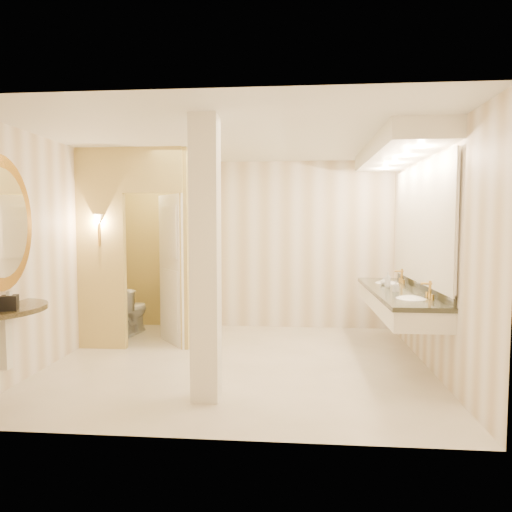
{
  "coord_description": "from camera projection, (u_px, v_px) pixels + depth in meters",
  "views": [
    {
      "loc": [
        0.68,
        -5.43,
        1.69
      ],
      "look_at": [
        0.19,
        0.2,
        1.29
      ],
      "focal_mm": 32.0,
      "sensor_mm": 36.0,
      "label": 1
    }
  ],
  "objects": [
    {
      "name": "floor",
      "position": [
        239.0,
        363.0,
        5.57
      ],
      "size": [
        4.5,
        4.5,
        0.0
      ],
      "primitive_type": "plane",
      "color": "#F0E2CF",
      "rests_on": "ground"
    },
    {
      "name": "ceiling",
      "position": [
        238.0,
        138.0,
        5.38
      ],
      "size": [
        4.5,
        4.5,
        0.0
      ],
      "primitive_type": "plane",
      "rotation": [
        3.14,
        0.0,
        0.0
      ],
      "color": "silver",
      "rests_on": "wall_back"
    },
    {
      "name": "wall_back",
      "position": [
        254.0,
        245.0,
        7.46
      ],
      "size": [
        4.5,
        0.02,
        2.7
      ],
      "primitive_type": "cube",
      "color": "white",
      "rests_on": "floor"
    },
    {
      "name": "wall_front",
      "position": [
        206.0,
        268.0,
        3.49
      ],
      "size": [
        4.5,
        0.02,
        2.7
      ],
      "primitive_type": "cube",
      "color": "white",
      "rests_on": "floor"
    },
    {
      "name": "wall_left",
      "position": [
        59.0,
        251.0,
        5.67
      ],
      "size": [
        0.02,
        4.0,
        2.7
      ],
      "primitive_type": "cube",
      "color": "white",
      "rests_on": "floor"
    },
    {
      "name": "wall_right",
      "position": [
        431.0,
        253.0,
        5.28
      ],
      "size": [
        0.02,
        4.0,
        2.7
      ],
      "primitive_type": "cube",
      "color": "white",
      "rests_on": "floor"
    },
    {
      "name": "toilet_closet",
      "position": [
        168.0,
        245.0,
        6.53
      ],
      "size": [
        1.5,
        1.55,
        2.7
      ],
      "color": "#DBC272",
      "rests_on": "floor"
    },
    {
      "name": "wall_sconce",
      "position": [
        98.0,
        221.0,
        6.04
      ],
      "size": [
        0.14,
        0.14,
        0.42
      ],
      "color": "gold",
      "rests_on": "toilet_closet"
    },
    {
      "name": "vanity",
      "position": [
        401.0,
        229.0,
        5.61
      ],
      "size": [
        0.75,
        2.64,
        2.09
      ],
      "color": "white",
      "rests_on": "floor"
    },
    {
      "name": "pillar",
      "position": [
        205.0,
        260.0,
        4.32
      ],
      "size": [
        0.26,
        0.26,
        2.7
      ],
      "primitive_type": "cube",
      "color": "white",
      "rests_on": "floor"
    },
    {
      "name": "tissue_box",
      "position": [
        10.0,
        303.0,
        4.31
      ],
      "size": [
        0.18,
        0.18,
        0.14
      ],
      "primitive_type": "cube",
      "rotation": [
        0.0,
        0.0,
        0.37
      ],
      "color": "black",
      "rests_on": "console_shelf"
    },
    {
      "name": "toilet",
      "position": [
        130.0,
        310.0,
        7.03
      ],
      "size": [
        0.5,
        0.76,
        0.73
      ],
      "primitive_type": "imported",
      "rotation": [
        0.0,
        0.0,
        3.01
      ],
      "color": "white",
      "rests_on": "floor"
    },
    {
      "name": "soap_bottle_a",
      "position": [
        396.0,
        286.0,
        5.48
      ],
      "size": [
        0.07,
        0.07,
        0.13
      ],
      "primitive_type": "imported",
      "rotation": [
        0.0,
        0.0,
        0.25
      ],
      "color": "beige",
      "rests_on": "vanity"
    },
    {
      "name": "soap_bottle_b",
      "position": [
        384.0,
        281.0,
        6.08
      ],
      "size": [
        0.09,
        0.09,
        0.11
      ],
      "primitive_type": "imported",
      "rotation": [
        0.0,
        0.0,
        0.03
      ],
      "color": "silver",
      "rests_on": "vanity"
    },
    {
      "name": "soap_bottle_c",
      "position": [
        388.0,
        280.0,
        5.85
      ],
      "size": [
        0.08,
        0.08,
        0.2
      ],
      "primitive_type": "imported",
      "rotation": [
        0.0,
        0.0,
        -0.1
      ],
      "color": "#C6B28C",
      "rests_on": "vanity"
    }
  ]
}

